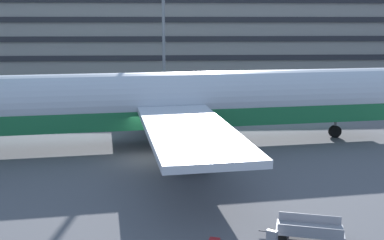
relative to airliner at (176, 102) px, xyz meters
The scene contains 5 objects.
ground_plane 4.72m from the airliner, 119.43° to the right, with size 600.00×600.00×0.00m, color #5B5B60.
terminal_structure 41.34m from the airliner, 92.47° to the left, with size 177.20×21.96×12.26m.
airliner is the anchor object (origin of this frame).
suitcase_laid_flat 15.94m from the airliner, 78.25° to the right, with size 0.45×0.41×0.82m.
baggage_cart 15.80m from the airliner, 71.93° to the right, with size 3.36×1.97×0.82m.
Camera 1 is at (0.96, -28.64, 8.50)m, focal length 44.17 mm.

